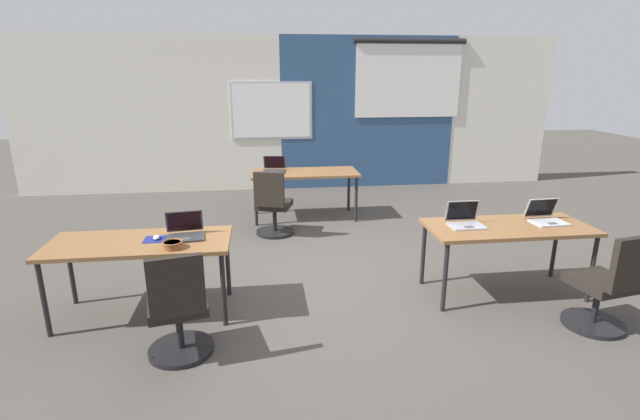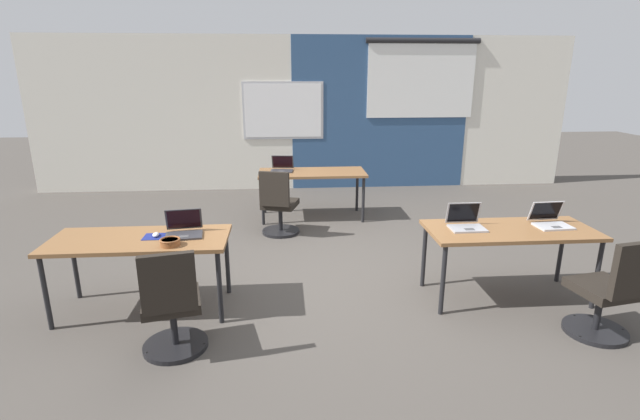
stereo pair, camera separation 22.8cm
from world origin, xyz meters
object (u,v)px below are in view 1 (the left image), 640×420
at_px(laptop_far_left, 274,168).
at_px(snack_bowl, 173,244).
at_px(laptop_near_right_end, 546,217).
at_px(laptop_near_right_inner, 465,221).
at_px(desk_near_left, 140,247).
at_px(desk_near_right, 508,231).
at_px(chair_near_left_inner, 178,314).
at_px(laptop_near_left_inner, 185,232).
at_px(chair_near_right_end, 606,290).
at_px(mouse_near_left_inner, 156,237).
at_px(desk_far_center, 305,176).
at_px(chair_far_left, 273,209).

bearing_deg(laptop_far_left, snack_bowl, -100.90).
distance_m(laptop_near_right_end, laptop_near_right_inner, 0.86).
relative_size(desk_near_left, laptop_near_right_inner, 4.83).
height_order(desk_near_right, snack_bowl, snack_bowl).
height_order(chair_near_left_inner, laptop_near_right_end, laptop_near_right_end).
height_order(laptop_near_left_inner, snack_bowl, laptop_near_left_inner).
bearing_deg(chair_near_right_end, desk_near_right, -68.15).
xyz_separation_m(mouse_near_left_inner, chair_near_right_end, (3.86, -0.82, -0.36)).
bearing_deg(desk_near_right, laptop_near_left_inner, 178.87).
height_order(laptop_near_right_end, snack_bowl, laptop_near_right_end).
bearing_deg(desk_far_center, laptop_near_left_inner, -116.36).
height_order(mouse_near_left_inner, chair_near_right_end, chair_near_right_end).
xyz_separation_m(chair_near_left_inner, snack_bowl, (-0.10, 0.53, 0.38)).
relative_size(desk_near_left, snack_bowl, 9.01).
bearing_deg(mouse_near_left_inner, laptop_near_left_inner, 8.52).
bearing_deg(chair_near_left_inner, laptop_near_right_inner, -175.55).
height_order(laptop_near_left_inner, mouse_near_left_inner, laptop_near_left_inner).
bearing_deg(desk_near_right, chair_near_right_end, -57.78).
relative_size(chair_far_left, laptop_near_right_end, 2.66).
relative_size(mouse_near_left_inner, snack_bowl, 0.58).
bearing_deg(laptop_near_right_inner, chair_far_left, 132.86).
bearing_deg(laptop_near_right_end, snack_bowl, -178.78).
bearing_deg(chair_far_left, laptop_far_left, -77.25).
bearing_deg(desk_far_center, desk_near_left, -122.01).
xyz_separation_m(desk_near_left, desk_near_right, (3.50, 0.00, 0.00)).
xyz_separation_m(desk_near_right, desk_far_center, (-1.75, 2.80, 0.00)).
bearing_deg(laptop_near_right_end, chair_far_left, 140.39).
height_order(desk_near_right, laptop_near_right_inner, laptop_near_right_inner).
relative_size(desk_near_right, chair_far_left, 1.74).
bearing_deg(laptop_near_right_end, laptop_near_left_inner, 176.82).
xyz_separation_m(desk_near_right, mouse_near_left_inner, (-3.35, 0.02, 0.08)).
bearing_deg(laptop_near_right_inner, chair_near_right_end, -42.32).
distance_m(laptop_near_right_inner, snack_bowl, 2.76).
xyz_separation_m(desk_near_left, chair_near_right_end, (4.00, -0.80, -0.28)).
xyz_separation_m(laptop_near_right_end, snack_bowl, (-3.60, -0.28, -0.01)).
distance_m(desk_near_right, mouse_near_left_inner, 3.36).
height_order(laptop_near_left_inner, chair_near_left_inner, laptop_near_left_inner).
height_order(desk_near_right, chair_far_left, chair_far_left).
relative_size(laptop_near_left_inner, chair_near_left_inner, 0.40).
height_order(desk_near_right, laptop_near_left_inner, laptop_near_left_inner).
height_order(desk_far_center, chair_near_left_inner, chair_near_left_inner).
bearing_deg(chair_near_left_inner, desk_near_left, -72.70).
distance_m(desk_near_right, laptop_near_right_end, 0.45).
height_order(desk_far_center, laptop_near_right_end, laptop_near_right_end).
xyz_separation_m(mouse_near_left_inner, laptop_far_left, (1.15, 2.87, 0.03)).
bearing_deg(laptop_far_left, chair_far_left, -87.13).
bearing_deg(desk_near_left, chair_near_left_inner, -60.20).
bearing_deg(desk_near_right, mouse_near_left_inner, 179.58).
bearing_deg(chair_far_left, laptop_near_right_end, 159.84).
bearing_deg(laptop_near_left_inner, laptop_far_left, 64.42).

